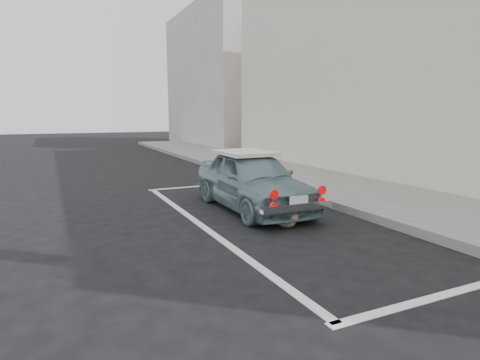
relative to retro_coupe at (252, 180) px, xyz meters
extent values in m
plane|color=black|center=(-0.41, -3.72, -0.57)|extent=(80.00, 80.00, 0.00)
cube|color=slate|center=(2.79, -1.72, -0.50)|extent=(2.80, 40.00, 0.15)
cube|color=silver|center=(5.94, 0.28, 2.93)|extent=(3.50, 18.00, 7.00)
cube|color=black|center=(4.25, 0.28, 0.83)|extent=(0.10, 16.00, 2.40)
cube|color=white|center=(4.25, 1.48, 4.03)|extent=(0.10, 2.00, 1.60)
cube|color=red|center=(4.25, 3.88, 4.03)|extent=(0.10, 2.00, 1.60)
cube|color=#1526AD|center=(4.25, 6.28, 4.03)|extent=(0.10, 2.00, 1.60)
cube|color=#ADA49C|center=(5.94, 16.28, 3.43)|extent=(3.50, 10.00, 8.00)
cube|color=silver|center=(0.09, -4.22, -0.57)|extent=(3.00, 0.12, 0.01)
cube|color=silver|center=(0.09, 2.78, -0.57)|extent=(3.00, 0.12, 0.01)
cube|color=silver|center=(-1.31, -0.72, -0.57)|extent=(0.12, 7.00, 0.01)
imported|color=slate|center=(0.00, 0.00, -0.01)|extent=(1.38, 3.34, 1.13)
cube|color=silver|center=(0.00, 0.33, 0.49)|extent=(0.95, 1.28, 0.07)
cube|color=silver|center=(-0.02, -1.61, -0.19)|extent=(1.27, 0.14, 0.12)
cube|color=white|center=(-0.02, -1.66, -0.09)|extent=(0.33, 0.02, 0.17)
cylinder|color=red|center=(-0.46, -1.63, 0.05)|extent=(0.15, 0.04, 0.15)
cylinder|color=red|center=(0.42, -1.65, 0.05)|extent=(0.15, 0.04, 0.15)
cylinder|color=red|center=(-0.46, -1.63, -0.13)|extent=(0.12, 0.04, 0.12)
cylinder|color=red|center=(0.42, -1.65, -0.13)|extent=(0.12, 0.04, 0.12)
ellipsoid|color=#726456|center=(-0.09, -1.39, -0.45)|extent=(0.35, 0.44, 0.23)
sphere|color=#726456|center=(-0.04, -1.56, -0.37)|extent=(0.15, 0.15, 0.15)
cone|color=#726456|center=(-0.08, -1.57, -0.29)|extent=(0.05, 0.05, 0.06)
cone|color=#726456|center=(0.00, -1.54, -0.29)|extent=(0.05, 0.05, 0.06)
cylinder|color=#726456|center=(-0.10, -1.19, -0.53)|extent=(0.19, 0.21, 0.03)
camera|label=1|loc=(-3.47, -6.80, 1.25)|focal=30.00mm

